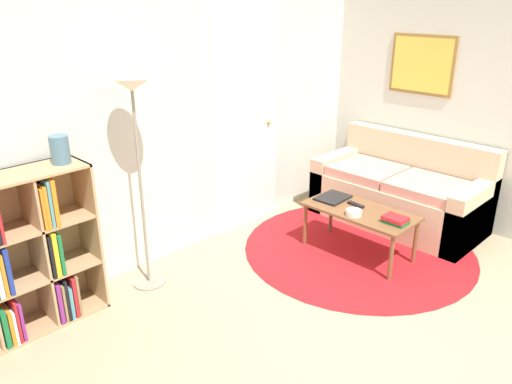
{
  "coord_description": "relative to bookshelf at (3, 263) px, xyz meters",
  "views": [
    {
      "loc": [
        -2.45,
        -1.16,
        2.19
      ],
      "look_at": [
        -0.05,
        1.22,
        0.85
      ],
      "focal_mm": 35.0,
      "sensor_mm": 36.0,
      "label": 1
    }
  ],
  "objects": [
    {
      "name": "wall_back",
      "position": [
        1.62,
        0.21,
        0.74
      ],
      "size": [
        7.64,
        0.11,
        2.6
      ],
      "color": "silver",
      "rests_on": "ground_plane"
    },
    {
      "name": "vase_on_shelf",
      "position": [
        0.49,
        -0.0,
        0.67
      ],
      "size": [
        0.13,
        0.13,
        0.19
      ],
      "color": "slate",
      "rests_on": "bookshelf"
    },
    {
      "name": "coffee_table",
      "position": [
        2.63,
        -1.02,
        -0.17
      ],
      "size": [
        0.48,
        0.98,
        0.43
      ],
      "color": "brown",
      "rests_on": "ground_plane"
    },
    {
      "name": "wall_right",
      "position": [
        3.93,
        -0.93,
        0.75
      ],
      "size": [
        0.08,
        5.23,
        2.6
      ],
      "color": "silver",
      "rests_on": "ground_plane"
    },
    {
      "name": "book_stack_on_table",
      "position": [
        2.61,
        -1.38,
        -0.09
      ],
      "size": [
        0.15,
        0.2,
        0.05
      ],
      "color": "#196B38",
      "rests_on": "coffee_table"
    },
    {
      "name": "bookshelf",
      "position": [
        0.0,
        0.0,
        0.0
      ],
      "size": [
        1.15,
        0.34,
        1.13
      ],
      "color": "tan",
      "rests_on": "ground_plane"
    },
    {
      "name": "floor_lamp",
      "position": [
        1.02,
        -0.11,
        0.84
      ],
      "size": [
        0.3,
        0.3,
        1.66
      ],
      "color": "gray",
      "rests_on": "ground_plane"
    },
    {
      "name": "couch",
      "position": [
        3.54,
        -0.93,
        -0.25
      ],
      "size": [
        0.82,
        1.65,
        0.86
      ],
      "color": "#CCB793",
      "rests_on": "ground_plane"
    },
    {
      "name": "remote",
      "position": [
        2.68,
        -0.94,
        -0.11
      ],
      "size": [
        0.06,
        0.17,
        0.02
      ],
      "color": "black",
      "rests_on": "coffee_table"
    },
    {
      "name": "ground_plane",
      "position": [
        1.58,
        -2.04,
        -0.55
      ],
      "size": [
        14.0,
        14.0,
        0.0
      ],
      "primitive_type": "plane",
      "color": "tan"
    },
    {
      "name": "laptop",
      "position": [
        2.67,
        -0.7,
        -0.11
      ],
      "size": [
        0.32,
        0.25,
        0.02
      ],
      "color": "black",
      "rests_on": "coffee_table"
    },
    {
      "name": "rug",
      "position": [
        2.71,
        -0.99,
        -0.55
      ],
      "size": [
        2.1,
        2.1,
        0.01
      ],
      "color": "#B2191E",
      "rests_on": "ground_plane"
    },
    {
      "name": "bowl",
      "position": [
        2.49,
        -1.05,
        -0.1
      ],
      "size": [
        0.14,
        0.14,
        0.05
      ],
      "color": "silver",
      "rests_on": "coffee_table"
    }
  ]
}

